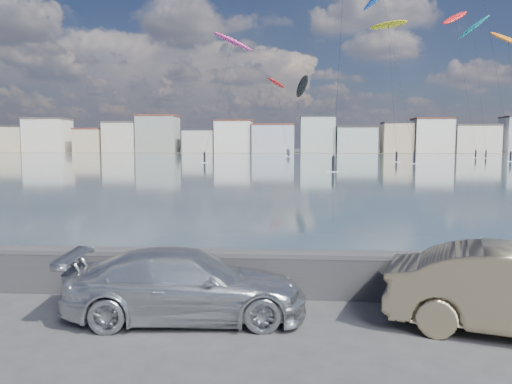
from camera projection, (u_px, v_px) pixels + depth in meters
The scene contains 13 objects.
ground at pixel (179, 344), 8.39m from camera, with size 700.00×700.00×0.00m, color #333335.
bay_water at pixel (284, 161), 99.21m from camera, with size 500.00×177.00×0.00m, color #334A4F.
far_shore_strip at pixel (289, 152), 206.90m from camera, with size 500.00×60.00×0.00m, color #4C473D.
seawall at pixel (206, 270), 11.01m from camera, with size 400.00×0.36×1.08m.
far_buildings at pixel (292, 137), 192.32m from camera, with size 240.79×13.26×14.60m.
car_silver at pixel (186, 285), 9.58m from camera, with size 1.87×4.60×1.33m, color silver.
kitesurfer_0 at pixel (388, 27), 102.59m from camera, with size 8.27×17.05×28.49m.
kitesurfer_8 at pixel (277, 84), 151.93m from camera, with size 7.58×15.41×23.56m.
kitesurfer_11 at pixel (474, 29), 128.82m from camera, with size 7.49×19.02×36.57m.
kitesurfer_12 at pixel (455, 19), 126.65m from camera, with size 8.99×14.81×38.18m.
kitesurfer_13 at pixel (232, 43), 96.46m from camera, with size 9.23×14.06×25.87m.
kitesurfer_14 at pixel (508, 42), 101.62m from camera, with size 7.37×15.76×27.18m.
kitesurfer_16 at pixel (302, 87), 140.23m from camera, with size 6.67×14.44×22.83m.
Camera 1 is at (1.91, -7.98, 3.36)m, focal length 35.00 mm.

